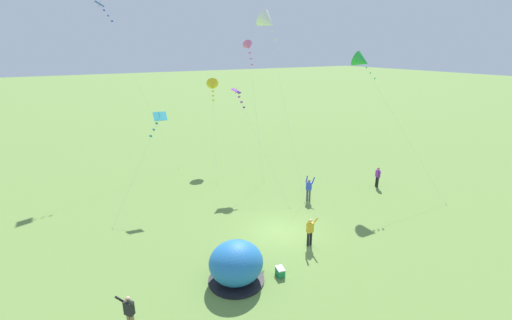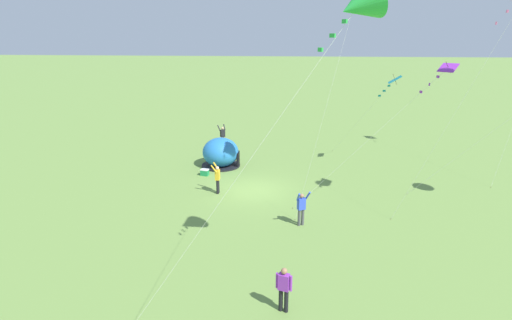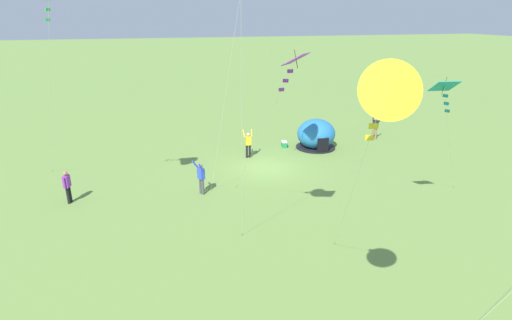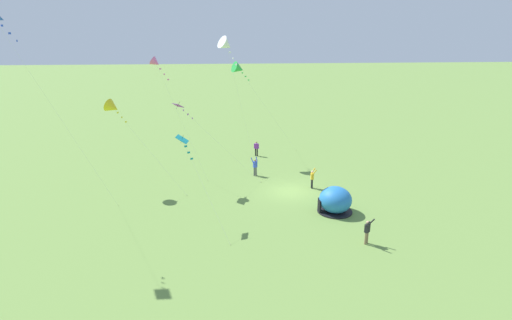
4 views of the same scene
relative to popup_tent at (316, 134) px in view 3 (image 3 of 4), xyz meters
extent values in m
plane|color=olive|center=(4.53, 2.90, -1.00)|extent=(300.00, 300.00, 0.00)
ellipsoid|color=#2672BF|center=(0.00, -0.01, 0.05)|extent=(2.70, 2.60, 2.10)
cylinder|color=black|center=(0.00, -0.01, -0.95)|extent=(2.81, 2.81, 0.10)
cube|color=black|center=(0.02, 1.27, -0.45)|extent=(0.80, 0.13, 1.10)
cube|color=#1E8C4C|center=(2.13, -0.75, -0.81)|extent=(0.46, 0.58, 0.38)
cube|color=white|center=(2.13, -0.75, -0.59)|extent=(0.47, 0.59, 0.06)
cylinder|color=#8C7251|center=(-5.12, -0.84, -0.56)|extent=(0.15, 0.15, 0.88)
cylinder|color=#8C7251|center=(-5.24, -0.69, -0.56)|extent=(0.15, 0.15, 0.88)
cube|color=black|center=(-5.18, -0.76, 0.18)|extent=(0.43, 0.45, 0.60)
sphere|color=tan|center=(-5.18, -0.76, 0.61)|extent=(0.22, 0.22, 0.22)
cylinder|color=black|center=(-5.13, -1.06, 0.65)|extent=(0.32, 0.34, 0.50)
cylinder|color=black|center=(-5.46, -0.65, 0.65)|extent=(0.37, 0.26, 0.50)
cylinder|color=black|center=(15.67, 5.10, -0.56)|extent=(0.15, 0.15, 0.88)
cylinder|color=black|center=(15.62, 4.91, -0.56)|extent=(0.15, 0.15, 0.88)
cube|color=purple|center=(15.65, 5.00, 0.18)|extent=(0.34, 0.43, 0.60)
sphere|color=#9E7051|center=(15.65, 5.00, 0.61)|extent=(0.22, 0.22, 0.22)
cylinder|color=purple|center=(15.72, 5.24, 0.18)|extent=(0.09, 0.09, 0.58)
cylinder|color=purple|center=(15.58, 4.76, 0.18)|extent=(0.09, 0.09, 0.58)
cylinder|color=#4C4C51|center=(8.94, 5.79, -0.56)|extent=(0.15, 0.15, 0.88)
cylinder|color=#4C4C51|center=(9.03, 5.61, -0.56)|extent=(0.15, 0.15, 0.88)
cube|color=blue|center=(8.99, 5.70, 0.18)|extent=(0.39, 0.45, 0.60)
sphere|color=#9E7051|center=(8.99, 5.70, 0.61)|extent=(0.22, 0.22, 0.22)
cylinder|color=blue|center=(9.00, 6.00, 0.65)|extent=(0.36, 0.30, 0.50)
cylinder|color=blue|center=(9.24, 5.53, 0.65)|extent=(0.39, 0.20, 0.50)
cylinder|color=black|center=(5.28, 0.73, -0.56)|extent=(0.15, 0.15, 0.88)
cylinder|color=black|center=(5.08, 0.74, -0.56)|extent=(0.15, 0.15, 0.88)
cube|color=gold|center=(5.18, 0.74, 0.18)|extent=(0.39, 0.26, 0.60)
sphere|color=beige|center=(5.18, 0.74, 0.61)|extent=(0.22, 0.22, 0.22)
cylinder|color=gold|center=(5.44, 0.57, 0.65)|extent=(0.14, 0.39, 0.50)
cylinder|color=gold|center=(4.91, 0.60, 0.65)|extent=(0.17, 0.39, 0.50)
cylinder|color=silver|center=(8.35, 12.57, 4.61)|extent=(0.92, 4.32, 11.21)
cylinder|color=brown|center=(7.89, 10.42, -0.97)|extent=(0.03, 0.03, 0.06)
cylinder|color=silver|center=(5.56, 15.27, 2.78)|extent=(2.50, 6.25, 7.56)
cylinder|color=brown|center=(4.31, 12.15, -0.97)|extent=(0.03, 0.03, 0.06)
cone|color=yellow|center=(6.80, 18.39, 6.56)|extent=(1.61, 1.73, 1.48)
cube|color=yellow|center=(6.64, 17.98, 6.11)|extent=(0.21, 0.12, 0.12)
cube|color=yellow|center=(6.50, 17.63, 5.72)|extent=(0.20, 0.06, 0.12)
cube|color=yellow|center=(6.37, 17.29, 5.34)|extent=(0.21, 0.12, 0.12)
cylinder|color=silver|center=(7.64, 6.89, 5.40)|extent=(1.64, 2.95, 12.79)
cylinder|color=brown|center=(8.45, 5.42, -0.97)|extent=(0.03, 0.03, 0.06)
cylinder|color=silver|center=(-2.39, 10.17, 2.18)|extent=(4.51, 3.33, 6.37)
cylinder|color=brown|center=(-4.64, 8.51, -0.97)|extent=(0.03, 0.03, 0.06)
cube|color=teal|center=(-0.14, 11.83, 5.36)|extent=(1.04, 0.94, 0.52)
cylinder|color=#332314|center=(-0.14, 11.83, 5.37)|extent=(0.36, 0.28, 0.68)
cube|color=teal|center=(-0.49, 11.57, 4.91)|extent=(0.16, 0.20, 0.12)
cube|color=teal|center=(-0.79, 11.35, 4.53)|extent=(0.12, 0.21, 0.12)
cube|color=teal|center=(-1.09, 11.13, 4.15)|extent=(0.16, 0.20, 0.12)
cylinder|color=silver|center=(16.04, 3.48, 4.06)|extent=(2.78, 7.02, 10.11)
cylinder|color=brown|center=(17.42, -0.03, -0.97)|extent=(0.03, 0.03, 0.06)
cube|color=green|center=(14.95, 6.24, 8.24)|extent=(0.19, 0.18, 0.12)
cube|color=green|center=(15.08, 5.90, 7.84)|extent=(0.20, 0.16, 0.12)
cylinder|color=silver|center=(6.77, 9.00, 2.84)|extent=(0.49, 7.43, 7.69)
cylinder|color=brown|center=(7.01, 5.29, -0.97)|extent=(0.03, 0.03, 0.06)
cube|color=purple|center=(6.53, 12.71, 6.69)|extent=(1.06, 1.07, 0.40)
cylinder|color=#332314|center=(6.53, 12.71, 6.70)|extent=(0.04, 0.32, 0.57)
cube|color=purple|center=(6.56, 12.27, 6.25)|extent=(0.21, 0.09, 0.12)
cube|color=purple|center=(6.58, 11.90, 5.87)|extent=(0.21, 0.11, 0.12)
cube|color=purple|center=(6.61, 11.53, 5.49)|extent=(0.21, 0.09, 0.12)
camera|label=1|loc=(-6.29, -12.98, 10.13)|focal=24.00mm
camera|label=2|loc=(27.42, 5.14, 8.31)|focal=28.00mm
camera|label=3|loc=(11.26, 25.25, 8.06)|focal=28.00mm
camera|label=4|loc=(-28.75, 8.82, 12.91)|focal=28.00mm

